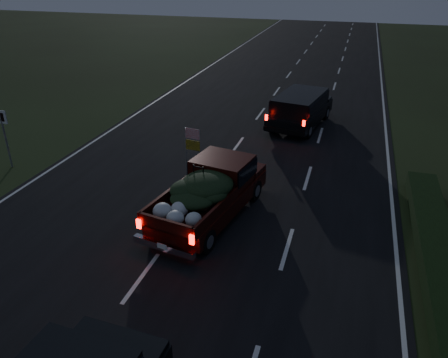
% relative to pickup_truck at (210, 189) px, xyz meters
% --- Properties ---
extents(ground, '(120.00, 120.00, 0.00)m').
position_rel_pickup_truck_xyz_m(ground, '(-0.79, -3.66, -1.01)').
color(ground, black).
rests_on(ground, ground).
extents(road_asphalt, '(14.00, 120.00, 0.02)m').
position_rel_pickup_truck_xyz_m(road_asphalt, '(-0.79, -3.66, -1.00)').
color(road_asphalt, black).
rests_on(road_asphalt, ground).
extents(hedge_row, '(1.00, 10.00, 0.60)m').
position_rel_pickup_truck_xyz_m(hedge_row, '(7.01, -0.66, -0.71)').
color(hedge_row, black).
rests_on(hedge_row, ground).
extents(route_sign, '(0.55, 0.08, 2.50)m').
position_rel_pickup_truck_xyz_m(route_sign, '(-9.29, 1.34, 0.65)').
color(route_sign, gray).
rests_on(route_sign, ground).
extents(pickup_truck, '(2.82, 5.42, 2.71)m').
position_rel_pickup_truck_xyz_m(pickup_truck, '(0.00, 0.00, 0.00)').
color(pickup_truck, '#370C07').
rests_on(pickup_truck, ground).
extents(lead_suv, '(2.92, 5.27, 1.43)m').
position_rel_pickup_truck_xyz_m(lead_suv, '(1.59, 9.91, 0.07)').
color(lead_suv, black).
rests_on(lead_suv, ground).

